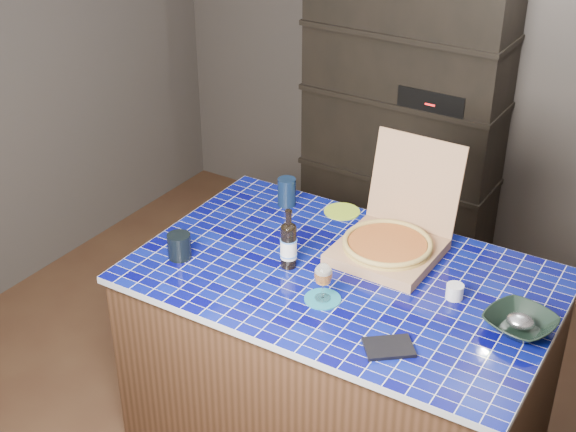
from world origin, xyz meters
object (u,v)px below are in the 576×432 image
Objects in this scene: kitchen_island at (340,363)px; dvd_case at (389,347)px; mead_bottle at (289,245)px; bowl at (520,323)px; pizza_box at (390,241)px; wine_glass at (323,275)px.

dvd_case is at bearing -43.70° from kitchen_island.
bowl is (0.96, 0.09, -0.07)m from mead_bottle.
bowl reaches higher than dvd_case.
pizza_box reaches higher than bowl.
pizza_box is at bearing 160.50° from bowl.
kitchen_island is 0.62m from wine_glass.
pizza_box is 2.02× the size of bowl.
kitchen_island is 0.59m from pizza_box.
mead_bottle is 1.53× the size of dvd_case.
kitchen_island is 0.69m from dvd_case.
pizza_box is at bearing 44.99° from mead_bottle.
bowl is (0.64, -0.23, -0.03)m from pizza_box.
pizza_box reaches higher than mead_bottle.
mead_bottle reaches higher than bowl.
wine_glass is at bearing -85.98° from kitchen_island.
bowl is at bearing -19.20° from pizza_box.
wine_glass reaches higher than kitchen_island.
dvd_case is at bearing -135.20° from bowl.
pizza_box is 0.68m from bowl.
wine_glass is 0.39m from dvd_case.
bowl is at bearing 95.14° from dvd_case.
pizza_box is at bearing 165.98° from dvd_case.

